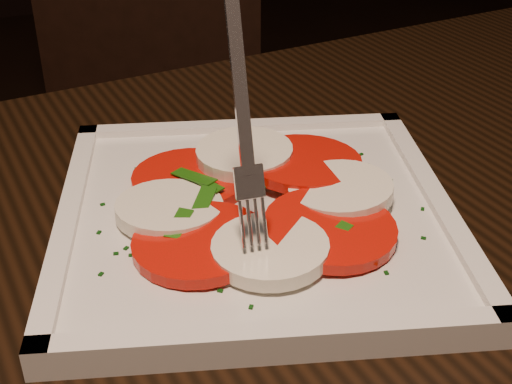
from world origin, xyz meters
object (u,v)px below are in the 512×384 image
table (383,364)px  chair (147,87)px  fork (239,108)px  plate (256,218)px

table → chair: chair is taller
chair → table: bearing=-71.3°
chair → fork: bearing=-78.2°
table → fork: bearing=157.4°
table → chair: (0.04, 0.87, -0.12)m
chair → plate: bearing=-76.9°
plate → fork: fork is taller
chair → plate: (-0.11, -0.80, 0.22)m
chair → fork: 0.90m
fork → chair: bearing=86.0°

